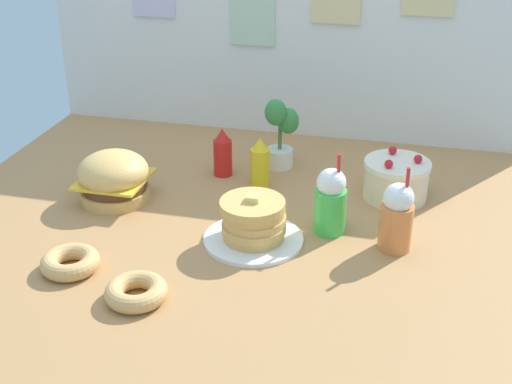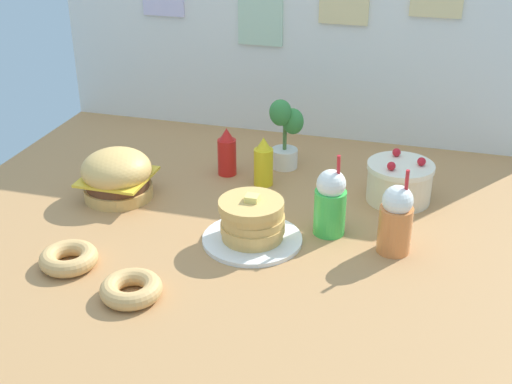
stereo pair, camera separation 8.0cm
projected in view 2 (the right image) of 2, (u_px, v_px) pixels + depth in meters
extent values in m
cube|color=#B27F4C|center=(227.00, 237.00, 2.34)|extent=(2.18, 1.98, 0.02)
cube|color=silver|center=(295.00, 36.00, 2.98)|extent=(2.18, 0.03, 0.91)
cube|color=#B2D1B2|center=(260.00, 18.00, 2.96)|extent=(0.20, 0.01, 0.23)
cube|color=beige|center=(344.00, 0.00, 2.83)|extent=(0.21, 0.01, 0.20)
cylinder|color=#DBA859|center=(119.00, 191.00, 2.58)|extent=(0.26, 0.26, 0.04)
cylinder|color=#59331E|center=(118.00, 182.00, 2.56)|extent=(0.24, 0.24, 0.03)
cube|color=yellow|center=(117.00, 177.00, 2.55)|extent=(0.24, 0.24, 0.01)
ellipsoid|color=#E5B260|center=(116.00, 169.00, 2.54)|extent=(0.26, 0.26, 0.15)
cylinder|color=white|center=(252.00, 239.00, 2.29)|extent=(0.34, 0.34, 0.01)
cylinder|color=#E0AD5B|center=(252.00, 234.00, 2.28)|extent=(0.21, 0.21, 0.03)
cylinder|color=#E0AD5B|center=(253.00, 227.00, 2.27)|extent=(0.22, 0.22, 0.03)
cylinder|color=#E0AD5B|center=(253.00, 219.00, 2.26)|extent=(0.21, 0.21, 0.03)
cylinder|color=#E0AD5B|center=(252.00, 211.00, 2.25)|extent=(0.21, 0.21, 0.03)
cylinder|color=#E0AD5B|center=(251.00, 205.00, 2.23)|extent=(0.22, 0.22, 0.03)
cube|color=#F7E072|center=(252.00, 198.00, 2.22)|extent=(0.04, 0.04, 0.02)
cylinder|color=beige|center=(399.00, 185.00, 2.54)|extent=(0.24, 0.24, 0.13)
cylinder|color=#F4EACC|center=(401.00, 166.00, 2.50)|extent=(0.25, 0.25, 0.02)
sphere|color=red|center=(422.00, 162.00, 2.48)|extent=(0.03, 0.03, 0.03)
sphere|color=red|center=(397.00, 152.00, 2.55)|extent=(0.03, 0.03, 0.03)
sphere|color=red|center=(391.00, 166.00, 2.44)|extent=(0.03, 0.03, 0.03)
cylinder|color=red|center=(227.00, 157.00, 2.74)|extent=(0.08, 0.08, 0.15)
cone|color=red|center=(227.00, 134.00, 2.70)|extent=(0.06, 0.06, 0.05)
cylinder|color=yellow|center=(263.00, 167.00, 2.65)|extent=(0.08, 0.08, 0.15)
cone|color=yellow|center=(264.00, 143.00, 2.61)|extent=(0.06, 0.06, 0.05)
cylinder|color=green|center=(330.00, 212.00, 2.31)|extent=(0.11, 0.11, 0.16)
sphere|color=white|center=(331.00, 184.00, 2.26)|extent=(0.10, 0.10, 0.10)
cylinder|color=red|center=(338.00, 176.00, 2.24)|extent=(0.01, 0.04, 0.16)
cylinder|color=orange|center=(395.00, 230.00, 2.20)|extent=(0.11, 0.11, 0.16)
sphere|color=white|center=(398.00, 200.00, 2.16)|extent=(0.10, 0.10, 0.10)
cylinder|color=red|center=(406.00, 192.00, 2.14)|extent=(0.01, 0.03, 0.16)
torus|color=tan|center=(69.00, 258.00, 2.15)|extent=(0.18, 0.18, 0.06)
torus|color=brown|center=(69.00, 257.00, 2.14)|extent=(0.18, 0.18, 0.05)
torus|color=tan|center=(131.00, 289.00, 2.00)|extent=(0.18, 0.18, 0.06)
torus|color=#F2E5C6|center=(131.00, 288.00, 1.99)|extent=(0.18, 0.18, 0.05)
cylinder|color=white|center=(284.00, 158.00, 2.82)|extent=(0.11, 0.11, 0.08)
cylinder|color=#4C7238|center=(285.00, 133.00, 2.77)|extent=(0.02, 0.02, 0.14)
ellipsoid|color=#38843D|center=(293.00, 121.00, 2.73)|extent=(0.09, 0.06, 0.11)
ellipsoid|color=#38843D|center=(281.00, 112.00, 2.76)|extent=(0.09, 0.06, 0.11)
ellipsoid|color=#38843D|center=(280.00, 113.00, 2.70)|extent=(0.09, 0.06, 0.11)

